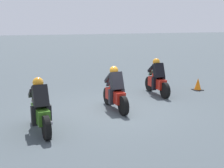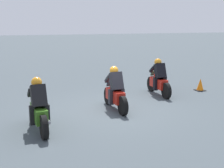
{
  "view_description": "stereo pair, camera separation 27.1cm",
  "coord_description": "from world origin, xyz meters",
  "px_view_note": "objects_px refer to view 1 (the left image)",
  "views": [
    {
      "loc": [
        -9.55,
        3.53,
        3.02
      ],
      "look_at": [
        0.06,
        -0.01,
        0.9
      ],
      "focal_mm": 48.89,
      "sensor_mm": 36.0,
      "label": 1
    },
    {
      "loc": [
        -9.64,
        3.28,
        3.02
      ],
      "look_at": [
        0.06,
        -0.01,
        0.9
      ],
      "focal_mm": 48.89,
      "sensor_mm": 36.0,
      "label": 2
    }
  ],
  "objects_px": {
    "rider_lane_b": "(115,92)",
    "rider_lane_c": "(40,110)",
    "rider_lane_a": "(157,80)",
    "traffic_cone": "(198,85)"
  },
  "relations": [
    {
      "from": "rider_lane_a",
      "to": "rider_lane_c",
      "type": "distance_m",
      "value": 5.8
    },
    {
      "from": "rider_lane_a",
      "to": "rider_lane_c",
      "type": "xyz_separation_m",
      "value": [
        -2.72,
        5.12,
        0.0
      ]
    },
    {
      "from": "rider_lane_c",
      "to": "traffic_cone",
      "type": "xyz_separation_m",
      "value": [
        2.83,
        -7.23,
        -0.37
      ]
    },
    {
      "from": "traffic_cone",
      "to": "rider_lane_a",
      "type": "bearing_deg",
      "value": 92.93
    },
    {
      "from": "rider_lane_b",
      "to": "rider_lane_c",
      "type": "bearing_deg",
      "value": 113.46
    },
    {
      "from": "rider_lane_b",
      "to": "traffic_cone",
      "type": "distance_m",
      "value": 4.81
    },
    {
      "from": "rider_lane_b",
      "to": "rider_lane_c",
      "type": "xyz_separation_m",
      "value": [
        -1.25,
        2.7,
        0.0
      ]
    },
    {
      "from": "rider_lane_b",
      "to": "traffic_cone",
      "type": "height_order",
      "value": "rider_lane_b"
    },
    {
      "from": "rider_lane_c",
      "to": "traffic_cone",
      "type": "distance_m",
      "value": 7.77
    },
    {
      "from": "traffic_cone",
      "to": "rider_lane_c",
      "type": "bearing_deg",
      "value": 111.36
    }
  ]
}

